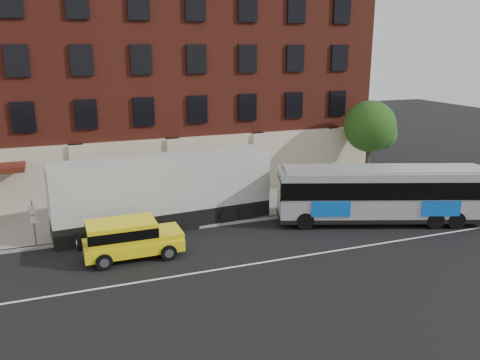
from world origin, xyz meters
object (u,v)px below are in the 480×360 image
object	(u,v)px
city_bus	(382,192)
yellow_suv	(128,237)
shipping_container	(164,193)
sign_pole	(33,221)
street_tree	(370,128)

from	to	relation	value
city_bus	yellow_suv	bearing A→B (deg)	179.99
shipping_container	sign_pole	bearing A→B (deg)	-173.24
street_tree	shipping_container	xyz separation A→B (m)	(-15.22, -2.53, -2.40)
yellow_suv	shipping_container	bearing A→B (deg)	55.31
shipping_container	street_tree	bearing A→B (deg)	9.43
city_bus	shipping_container	xyz separation A→B (m)	(-11.92, 3.69, 0.20)
yellow_suv	street_tree	bearing A→B (deg)	19.28
sign_pole	street_tree	bearing A→B (deg)	8.61
sign_pole	yellow_suv	size ratio (longest dim) A/B	0.50
yellow_suv	sign_pole	bearing A→B (deg)	145.99
city_bus	yellow_suv	distance (m)	14.49
sign_pole	street_tree	distance (m)	22.49
sign_pole	street_tree	xyz separation A→B (m)	(22.04, 3.34, 2.96)
street_tree	shipping_container	world-z (taller)	street_tree
city_bus	yellow_suv	world-z (taller)	city_bus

